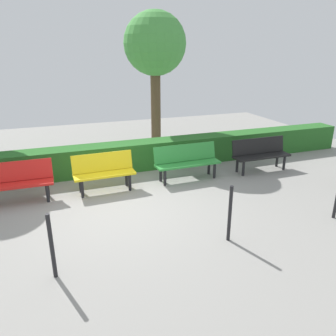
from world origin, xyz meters
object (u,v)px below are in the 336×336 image
(bench_yellow, at_px, (104,171))
(tree_near, at_px, (155,46))
(bench_black, at_px, (260,153))
(bench_green, at_px, (187,160))
(bench_red, at_px, (15,181))

(bench_yellow, distance_m, tree_near, 4.64)
(bench_black, distance_m, bench_green, 2.09)
(tree_near, bearing_deg, bench_red, 36.27)
(bench_black, distance_m, bench_yellow, 4.14)
(bench_black, relative_size, tree_near, 0.38)
(bench_yellow, bearing_deg, tree_near, -127.78)
(bench_black, relative_size, bench_yellow, 1.14)
(bench_yellow, height_order, bench_red, same)
(bench_green, bearing_deg, bench_red, -1.24)
(bench_black, xyz_separation_m, bench_yellow, (4.14, -0.07, -0.00))
(bench_black, relative_size, bench_green, 0.96)
(bench_green, relative_size, bench_yellow, 1.19)
(bench_black, xyz_separation_m, bench_green, (2.08, -0.09, 0.00))
(bench_green, height_order, tree_near, tree_near)
(bench_green, xyz_separation_m, tree_near, (-0.18, -3.01, 2.70))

